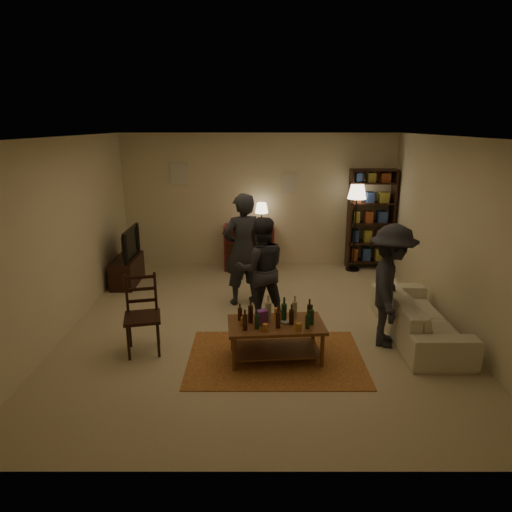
{
  "coord_description": "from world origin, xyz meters",
  "views": [
    {
      "loc": [
        -0.06,
        -6.23,
        2.86
      ],
      "look_at": [
        -0.06,
        0.1,
        1.03
      ],
      "focal_mm": 32.0,
      "sensor_mm": 36.0,
      "label": 1
    }
  ],
  "objects_px": {
    "sofa": "(419,316)",
    "dresser": "(250,246)",
    "tv_stand": "(127,264)",
    "person_right": "(261,269)",
    "floor_lamp": "(357,198)",
    "bookshelf": "(371,218)",
    "dining_chair": "(142,311)",
    "person_by_sofa": "(390,286)",
    "person_left": "(243,250)",
    "coffee_table": "(276,328)"
  },
  "relations": [
    {
      "from": "sofa",
      "to": "dresser",
      "type": "bearing_deg",
      "value": 37.54
    },
    {
      "from": "tv_stand",
      "to": "person_right",
      "type": "xyz_separation_m",
      "value": [
        2.46,
        -1.59,
        0.4
      ]
    },
    {
      "from": "floor_lamp",
      "to": "bookshelf",
      "type": "bearing_deg",
      "value": 25.84
    },
    {
      "from": "dresser",
      "to": "sofa",
      "type": "height_order",
      "value": "dresser"
    },
    {
      "from": "dining_chair",
      "to": "floor_lamp",
      "type": "bearing_deg",
      "value": 32.36
    },
    {
      "from": "person_right",
      "to": "tv_stand",
      "type": "bearing_deg",
      "value": -41.92
    },
    {
      "from": "person_by_sofa",
      "to": "person_right",
      "type": "bearing_deg",
      "value": 80.11
    },
    {
      "from": "person_right",
      "to": "person_by_sofa",
      "type": "distance_m",
      "value": 1.88
    },
    {
      "from": "dresser",
      "to": "person_by_sofa",
      "type": "height_order",
      "value": "person_by_sofa"
    },
    {
      "from": "sofa",
      "to": "person_left",
      "type": "height_order",
      "value": "person_left"
    },
    {
      "from": "coffee_table",
      "to": "floor_lamp",
      "type": "xyz_separation_m",
      "value": [
        1.72,
        3.65,
        1.05
      ]
    },
    {
      "from": "person_left",
      "to": "person_right",
      "type": "distance_m",
      "value": 0.72
    },
    {
      "from": "floor_lamp",
      "to": "person_by_sofa",
      "type": "relative_size",
      "value": 1.06
    },
    {
      "from": "coffee_table",
      "to": "sofa",
      "type": "relative_size",
      "value": 0.59
    },
    {
      "from": "person_right",
      "to": "person_by_sofa",
      "type": "relative_size",
      "value": 0.96
    },
    {
      "from": "dining_chair",
      "to": "sofa",
      "type": "bearing_deg",
      "value": -6.39
    },
    {
      "from": "tv_stand",
      "to": "bookshelf",
      "type": "xyz_separation_m",
      "value": [
        4.69,
        0.98,
        0.65
      ]
    },
    {
      "from": "dining_chair",
      "to": "person_by_sofa",
      "type": "xyz_separation_m",
      "value": [
        3.23,
        0.18,
        0.27
      ]
    },
    {
      "from": "coffee_table",
      "to": "person_left",
      "type": "bearing_deg",
      "value": 103.8
    },
    {
      "from": "bookshelf",
      "to": "tv_stand",
      "type": "bearing_deg",
      "value": -168.2
    },
    {
      "from": "sofa",
      "to": "person_by_sofa",
      "type": "bearing_deg",
      "value": 113.49
    },
    {
      "from": "bookshelf",
      "to": "person_by_sofa",
      "type": "relative_size",
      "value": 1.22
    },
    {
      "from": "dining_chair",
      "to": "bookshelf",
      "type": "relative_size",
      "value": 0.52
    },
    {
      "from": "dresser",
      "to": "sofa",
      "type": "bearing_deg",
      "value": -52.46
    },
    {
      "from": "sofa",
      "to": "person_right",
      "type": "height_order",
      "value": "person_right"
    },
    {
      "from": "coffee_table",
      "to": "person_left",
      "type": "height_order",
      "value": "person_left"
    },
    {
      "from": "coffee_table",
      "to": "bookshelf",
      "type": "relative_size",
      "value": 0.61
    },
    {
      "from": "tv_stand",
      "to": "person_right",
      "type": "distance_m",
      "value": 2.95
    },
    {
      "from": "bookshelf",
      "to": "person_left",
      "type": "distance_m",
      "value": 3.18
    },
    {
      "from": "dining_chair",
      "to": "person_by_sofa",
      "type": "distance_m",
      "value": 3.24
    },
    {
      "from": "coffee_table",
      "to": "person_by_sofa",
      "type": "relative_size",
      "value": 0.75
    },
    {
      "from": "tv_stand",
      "to": "person_right",
      "type": "bearing_deg",
      "value": -32.86
    },
    {
      "from": "bookshelf",
      "to": "person_left",
      "type": "xyz_separation_m",
      "value": [
        -2.52,
        -1.93,
        -0.12
      ]
    },
    {
      "from": "person_by_sofa",
      "to": "dining_chair",
      "type": "bearing_deg",
      "value": 109.46
    },
    {
      "from": "dresser",
      "to": "person_by_sofa",
      "type": "relative_size",
      "value": 0.83
    },
    {
      "from": "dresser",
      "to": "person_right",
      "type": "distance_m",
      "value": 2.53
    },
    {
      "from": "coffee_table",
      "to": "dining_chair",
      "type": "distance_m",
      "value": 1.74
    },
    {
      "from": "tv_stand",
      "to": "person_by_sofa",
      "type": "bearing_deg",
      "value": -30.25
    },
    {
      "from": "bookshelf",
      "to": "sofa",
      "type": "relative_size",
      "value": 0.97
    },
    {
      "from": "bookshelf",
      "to": "person_left",
      "type": "relative_size",
      "value": 1.1
    },
    {
      "from": "dresser",
      "to": "sofa",
      "type": "relative_size",
      "value": 0.65
    },
    {
      "from": "coffee_table",
      "to": "bookshelf",
      "type": "distance_m",
      "value": 4.38
    },
    {
      "from": "person_right",
      "to": "sofa",
      "type": "bearing_deg",
      "value": 155.29
    },
    {
      "from": "coffee_table",
      "to": "sofa",
      "type": "height_order",
      "value": "coffee_table"
    },
    {
      "from": "sofa",
      "to": "person_by_sofa",
      "type": "xyz_separation_m",
      "value": [
        -0.5,
        -0.22,
        0.52
      ]
    },
    {
      "from": "coffee_table",
      "to": "person_left",
      "type": "relative_size",
      "value": 0.68
    },
    {
      "from": "tv_stand",
      "to": "dining_chair",
      "type": "bearing_deg",
      "value": -70.54
    },
    {
      "from": "tv_stand",
      "to": "bookshelf",
      "type": "relative_size",
      "value": 0.52
    },
    {
      "from": "bookshelf",
      "to": "coffee_table",
      "type": "bearing_deg",
      "value": -118.35
    },
    {
      "from": "dresser",
      "to": "floor_lamp",
      "type": "relative_size",
      "value": 0.78
    }
  ]
}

